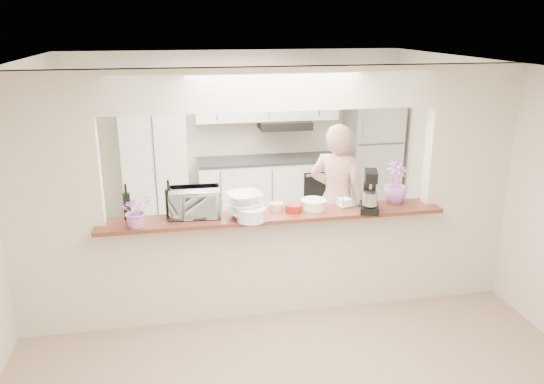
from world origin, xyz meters
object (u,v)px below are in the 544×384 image
object	(u,v)px
stand_mixer	(370,193)
person	(336,200)
refrigerator	(371,160)
toaster_oven	(195,202)

from	to	relation	value
stand_mixer	person	distance (m)	1.01
refrigerator	stand_mixer	distance (m)	3.03
refrigerator	person	distance (m)	2.17
toaster_oven	stand_mixer	world-z (taller)	stand_mixer
stand_mixer	refrigerator	bearing A→B (deg)	68.38
toaster_oven	stand_mixer	xyz separation A→B (m)	(1.71, -0.19, 0.05)
toaster_oven	person	distance (m)	1.86
refrigerator	person	world-z (taller)	person
refrigerator	toaster_oven	xyz separation A→B (m)	(-2.82, -2.60, 0.37)
stand_mixer	toaster_oven	bearing A→B (deg)	173.78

